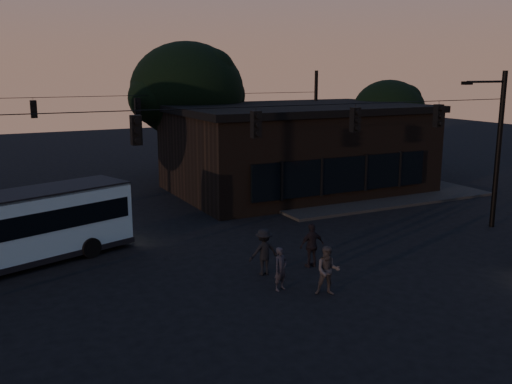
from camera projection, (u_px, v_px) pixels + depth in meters
name	position (u px, v px, depth m)	size (l,w,h in m)	color
ground	(311.00, 304.00, 18.69)	(120.00, 120.00, 0.00)	black
sidewalk_far_right	(352.00, 190.00, 36.21)	(14.00, 10.00, 0.15)	black
building	(296.00, 148.00, 36.04)	(15.40, 10.41, 5.40)	black
tree_behind	(187.00, 90.00, 38.33)	(7.60, 7.60, 9.43)	black
tree_right	(389.00, 111.00, 41.41)	(5.20, 5.20, 6.86)	black
signal_rig_near	(256.00, 154.00, 21.24)	(26.24, 0.30, 7.50)	black
signal_rig_far	(138.00, 125.00, 35.22)	(26.24, 0.30, 7.50)	black
bus	(1.00, 229.00, 21.62)	(10.47, 5.64, 2.89)	#A1C5CD
pedestrian_a	(281.00, 269.00, 19.75)	(0.56, 0.37, 1.54)	black
pedestrian_b	(328.00, 271.00, 19.31)	(0.83, 0.65, 1.71)	#312C2D
pedestrian_c	(312.00, 245.00, 22.05)	(1.03, 0.43, 1.75)	black
pedestrian_d	(264.00, 252.00, 21.24)	(1.14, 0.66, 1.76)	black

